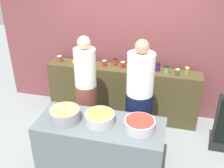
{
  "coord_description": "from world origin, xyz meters",
  "views": [
    {
      "loc": [
        0.85,
        -3.04,
        2.91
      ],
      "look_at": [
        0.0,
        0.35,
        1.05
      ],
      "focal_mm": 43.07,
      "sensor_mm": 36.0,
      "label": 1
    }
  ],
  "objects_px": {
    "preserve_jar_10": "(177,72)",
    "cooking_pot_right": "(140,125)",
    "preserve_jar_9": "(167,70)",
    "cooking_pot_left": "(65,115)",
    "preserve_jar_7": "(150,68)",
    "preserve_jar_11": "(187,71)",
    "preserve_jar_6": "(135,64)",
    "preserve_jar_0": "(60,59)",
    "preserve_jar_4": "(115,62)",
    "preserve_jar_5": "(123,65)",
    "cook_in_cap": "(139,104)",
    "cooking_pot_center": "(100,118)",
    "cook_with_tongs": "(86,94)",
    "preserve_jar_3": "(104,63)",
    "preserve_jar_8": "(158,67)",
    "preserve_jar_2": "(86,61)",
    "preserve_jar_1": "(74,60)"
  },
  "relations": [
    {
      "from": "cook_with_tongs",
      "to": "preserve_jar_0",
      "type": "bearing_deg",
      "value": 136.47
    },
    {
      "from": "preserve_jar_11",
      "to": "cooking_pot_right",
      "type": "height_order",
      "value": "preserve_jar_11"
    },
    {
      "from": "preserve_jar_3",
      "to": "preserve_jar_9",
      "type": "relative_size",
      "value": 0.87
    },
    {
      "from": "preserve_jar_10",
      "to": "cooking_pot_right",
      "type": "bearing_deg",
      "value": -106.78
    },
    {
      "from": "preserve_jar_1",
      "to": "preserve_jar_7",
      "type": "height_order",
      "value": "preserve_jar_7"
    },
    {
      "from": "preserve_jar_5",
      "to": "cooking_pot_center",
      "type": "distance_m",
      "value": 1.4
    },
    {
      "from": "preserve_jar_7",
      "to": "preserve_jar_11",
      "type": "relative_size",
      "value": 1.25
    },
    {
      "from": "preserve_jar_2",
      "to": "cook_in_cap",
      "type": "distance_m",
      "value": 1.4
    },
    {
      "from": "preserve_jar_8",
      "to": "preserve_jar_2",
      "type": "bearing_deg",
      "value": -179.84
    },
    {
      "from": "cooking_pot_right",
      "to": "preserve_jar_2",
      "type": "bearing_deg",
      "value": 129.76
    },
    {
      "from": "preserve_jar_8",
      "to": "preserve_jar_10",
      "type": "height_order",
      "value": "preserve_jar_8"
    },
    {
      "from": "preserve_jar_11",
      "to": "cook_in_cap",
      "type": "distance_m",
      "value": 1.09
    },
    {
      "from": "preserve_jar_7",
      "to": "preserve_jar_3",
      "type": "bearing_deg",
      "value": 177.29
    },
    {
      "from": "preserve_jar_2",
      "to": "preserve_jar_8",
      "type": "relative_size",
      "value": 0.72
    },
    {
      "from": "preserve_jar_11",
      "to": "preserve_jar_7",
      "type": "bearing_deg",
      "value": -174.11
    },
    {
      "from": "preserve_jar_4",
      "to": "cooking_pot_left",
      "type": "relative_size",
      "value": 0.34
    },
    {
      "from": "preserve_jar_5",
      "to": "preserve_jar_2",
      "type": "bearing_deg",
      "value": 179.12
    },
    {
      "from": "preserve_jar_5",
      "to": "cooking_pot_left",
      "type": "relative_size",
      "value": 0.27
    },
    {
      "from": "preserve_jar_1",
      "to": "preserve_jar_4",
      "type": "bearing_deg",
      "value": 4.52
    },
    {
      "from": "preserve_jar_9",
      "to": "preserve_jar_10",
      "type": "relative_size",
      "value": 1.09
    },
    {
      "from": "preserve_jar_2",
      "to": "preserve_jar_3",
      "type": "bearing_deg",
      "value": -3.46
    },
    {
      "from": "cook_in_cap",
      "to": "preserve_jar_10",
      "type": "bearing_deg",
      "value": 56.49
    },
    {
      "from": "preserve_jar_9",
      "to": "preserve_jar_4",
      "type": "bearing_deg",
      "value": 174.76
    },
    {
      "from": "preserve_jar_8",
      "to": "preserve_jar_10",
      "type": "relative_size",
      "value": 1.31
    },
    {
      "from": "preserve_jar_6",
      "to": "cooking_pot_center",
      "type": "bearing_deg",
      "value": -98.36
    },
    {
      "from": "preserve_jar_7",
      "to": "preserve_jar_8",
      "type": "relative_size",
      "value": 1.0
    },
    {
      "from": "preserve_jar_8",
      "to": "cooking_pot_right",
      "type": "relative_size",
      "value": 0.37
    },
    {
      "from": "cook_in_cap",
      "to": "cooking_pot_center",
      "type": "bearing_deg",
      "value": -127.87
    },
    {
      "from": "preserve_jar_5",
      "to": "preserve_jar_10",
      "type": "relative_size",
      "value": 0.98
    },
    {
      "from": "preserve_jar_9",
      "to": "cooking_pot_left",
      "type": "height_order",
      "value": "preserve_jar_9"
    },
    {
      "from": "preserve_jar_10",
      "to": "cook_with_tongs",
      "type": "distance_m",
      "value": 1.51
    },
    {
      "from": "preserve_jar_3",
      "to": "cooking_pot_left",
      "type": "relative_size",
      "value": 0.27
    },
    {
      "from": "cooking_pot_center",
      "to": "cook_with_tongs",
      "type": "distance_m",
      "value": 0.79
    },
    {
      "from": "preserve_jar_10",
      "to": "preserve_jar_3",
      "type": "bearing_deg",
      "value": 176.61
    },
    {
      "from": "cook_in_cap",
      "to": "preserve_jar_2",
      "type": "bearing_deg",
      "value": 142.11
    },
    {
      "from": "preserve_jar_6",
      "to": "preserve_jar_9",
      "type": "distance_m",
      "value": 0.55
    },
    {
      "from": "preserve_jar_8",
      "to": "preserve_jar_9",
      "type": "distance_m",
      "value": 0.16
    },
    {
      "from": "preserve_jar_0",
      "to": "preserve_jar_2",
      "type": "bearing_deg",
      "value": 3.98
    },
    {
      "from": "preserve_jar_7",
      "to": "cooking_pot_left",
      "type": "distance_m",
      "value": 1.71
    },
    {
      "from": "preserve_jar_11",
      "to": "cook_with_tongs",
      "type": "relative_size",
      "value": 0.07
    },
    {
      "from": "preserve_jar_6",
      "to": "preserve_jar_9",
      "type": "height_order",
      "value": "preserve_jar_6"
    },
    {
      "from": "cooking_pot_left",
      "to": "preserve_jar_9",
      "type": "bearing_deg",
      "value": 49.6
    },
    {
      "from": "preserve_jar_9",
      "to": "cook_in_cap",
      "type": "relative_size",
      "value": 0.07
    },
    {
      "from": "preserve_jar_0",
      "to": "preserve_jar_4",
      "type": "distance_m",
      "value": 1.01
    },
    {
      "from": "preserve_jar_7",
      "to": "cook_in_cap",
      "type": "xyz_separation_m",
      "value": [
        -0.05,
        -0.79,
        -0.24
      ]
    },
    {
      "from": "preserve_jar_11",
      "to": "cook_with_tongs",
      "type": "height_order",
      "value": "cook_with_tongs"
    },
    {
      "from": "preserve_jar_5",
      "to": "preserve_jar_10",
      "type": "xyz_separation_m",
      "value": [
        0.92,
        -0.08,
        0.0
      ]
    },
    {
      "from": "cooking_pot_left",
      "to": "cook_with_tongs",
      "type": "bearing_deg",
      "value": 86.76
    },
    {
      "from": "cooking_pot_right",
      "to": "cook_in_cap",
      "type": "relative_size",
      "value": 0.22
    },
    {
      "from": "preserve_jar_6",
      "to": "cooking_pot_left",
      "type": "relative_size",
      "value": 0.36
    }
  ]
}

